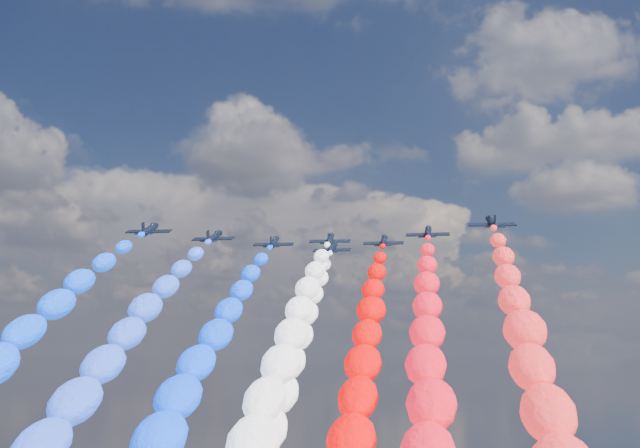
# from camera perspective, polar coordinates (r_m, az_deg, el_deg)

# --- Properties ---
(jet_0) EXTENTS (8.49, 11.27, 5.88)m
(jet_0) POSITION_cam_1_polar(r_m,az_deg,el_deg) (153.65, -11.52, -0.37)
(jet_0) COLOR black
(jet_1) EXTENTS (8.47, 11.26, 5.88)m
(jet_1) POSITION_cam_1_polar(r_m,az_deg,el_deg) (161.65, -7.22, -0.88)
(jet_1) COLOR black
(trail_1) EXTENTS (7.15, 112.60, 59.65)m
(trail_1) POSITION_cam_1_polar(r_m,az_deg,el_deg) (106.33, -15.60, -11.65)
(trail_1) COLOR blue
(jet_2) EXTENTS (8.51, 11.28, 5.88)m
(jet_2) POSITION_cam_1_polar(r_m,az_deg,el_deg) (169.11, -3.16, -1.28)
(jet_2) COLOR black
(trail_2) EXTENTS (7.15, 112.60, 59.65)m
(trail_2) POSITION_cam_1_polar(r_m,az_deg,el_deg) (112.42, -8.89, -11.68)
(trail_2) COLOR #073CFF
(jet_3) EXTENTS (8.45, 11.25, 5.88)m
(jet_3) POSITION_cam_1_polar(r_m,az_deg,el_deg) (164.01, 0.68, -1.06)
(jet_3) COLOR black
(trail_3) EXTENTS (7.15, 112.60, 59.65)m
(trail_3) POSITION_cam_1_polar(r_m,az_deg,el_deg) (106.40, -3.15, -11.94)
(trail_3) COLOR white
(jet_4) EXTENTS (8.67, 11.40, 5.88)m
(jet_4) POSITION_cam_1_polar(r_m,az_deg,el_deg) (178.32, 0.84, -1.67)
(jet_4) COLOR black
(trail_4) EXTENTS (7.15, 112.60, 59.65)m
(trail_4) POSITION_cam_1_polar(r_m,az_deg,el_deg) (120.75, -2.46, -11.55)
(trail_4) COLOR white
(jet_5) EXTENTS (8.11, 11.00, 5.88)m
(jet_5) POSITION_cam_1_polar(r_m,az_deg,el_deg) (167.33, 4.36, -1.18)
(jet_5) COLOR black
(trail_5) EXTENTS (7.15, 112.60, 59.65)m
(trail_5) POSITION_cam_1_polar(r_m,az_deg,el_deg) (109.22, 2.70, -11.86)
(trail_5) COLOR #E80102
(jet_6) EXTENTS (8.38, 11.19, 5.88)m
(jet_6) POSITION_cam_1_polar(r_m,az_deg,el_deg) (155.82, 7.35, -0.59)
(jet_6) COLOR black
(trail_6) EXTENTS (7.15, 112.60, 59.65)m
(trail_6) POSITION_cam_1_polar(r_m,az_deg,el_deg) (97.48, 7.39, -12.19)
(trail_6) COLOR red
(jet_7) EXTENTS (8.74, 11.45, 5.88)m
(jet_7) POSITION_cam_1_polar(r_m,az_deg,el_deg) (145.37, 11.61, 0.10)
(jet_7) COLOR black
(trail_7) EXTENTS (7.15, 112.60, 59.65)m
(trail_7) POSITION_cam_1_polar(r_m,az_deg,el_deg) (87.18, 14.67, -12.41)
(trail_7) COLOR red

